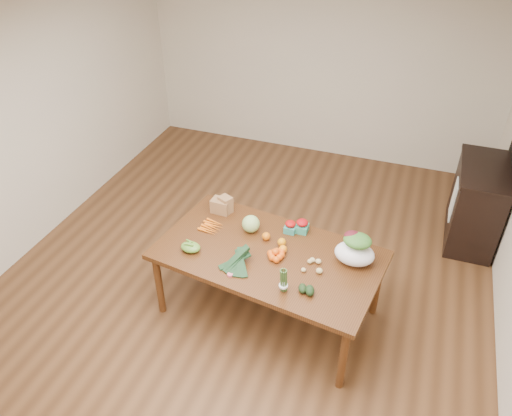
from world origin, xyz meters
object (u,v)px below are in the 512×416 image
(cabinet, at_px, (476,204))
(kale_bunch, at_px, (236,262))
(asparagus_bundle, at_px, (284,280))
(salad_bag, at_px, (355,250))
(paper_bag, at_px, (221,204))
(mandarin_cluster, at_px, (275,253))
(dining_table, at_px, (268,283))
(cabbage, at_px, (251,224))

(cabinet, height_order, kale_bunch, cabinet)
(asparagus_bundle, bearing_deg, salad_bag, 57.34)
(salad_bag, bearing_deg, asparagus_bundle, -130.74)
(paper_bag, relative_size, mandarin_cluster, 1.38)
(mandarin_cluster, bearing_deg, salad_bag, 14.39)
(kale_bunch, relative_size, salad_bag, 1.13)
(dining_table, distance_m, cabbage, 0.59)
(paper_bag, height_order, mandarin_cluster, paper_bag)
(paper_bag, xyz_separation_m, asparagus_bundle, (0.93, -0.87, 0.04))
(kale_bunch, bearing_deg, salad_bag, 32.49)
(cabbage, bearing_deg, cabinet, 38.46)
(cabinet, bearing_deg, dining_table, -133.73)
(dining_table, distance_m, cabinet, 2.67)
(cabbage, bearing_deg, paper_bag, 153.22)
(cabinet, height_order, asparagus_bundle, asparagus_bundle)
(kale_bunch, distance_m, salad_bag, 1.05)
(cabinet, relative_size, paper_bag, 4.09)
(asparagus_bundle, bearing_deg, paper_bag, 144.79)
(cabinet, distance_m, kale_bunch, 3.05)
(paper_bag, bearing_deg, cabbage, -26.78)
(mandarin_cluster, distance_m, kale_bunch, 0.38)
(paper_bag, bearing_deg, cabinet, 30.57)
(paper_bag, bearing_deg, mandarin_cluster, -33.61)
(kale_bunch, bearing_deg, asparagus_bundle, -6.81)
(cabbage, height_order, asparagus_bundle, asparagus_bundle)
(cabinet, distance_m, salad_bag, 2.14)
(cabinet, xyz_separation_m, asparagus_bundle, (-1.58, -2.35, 0.40))
(dining_table, relative_size, cabbage, 11.85)
(mandarin_cluster, bearing_deg, dining_table, 154.72)
(cabinet, relative_size, mandarin_cluster, 5.67)
(mandarin_cluster, relative_size, kale_bunch, 0.45)
(dining_table, height_order, salad_bag, salad_bag)
(mandarin_cluster, bearing_deg, paper_bag, 146.39)
(paper_bag, height_order, asparagus_bundle, asparagus_bundle)
(dining_table, distance_m, paper_bag, 0.92)
(cabbage, xyz_separation_m, kale_bunch, (0.06, -0.55, -0.00))
(paper_bag, distance_m, salad_bag, 1.44)
(salad_bag, bearing_deg, cabinet, 58.53)
(asparagus_bundle, bearing_deg, cabbage, 136.43)
(cabinet, bearing_deg, paper_bag, -149.43)
(cabinet, distance_m, asparagus_bundle, 2.86)
(cabinet, distance_m, paper_bag, 2.93)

